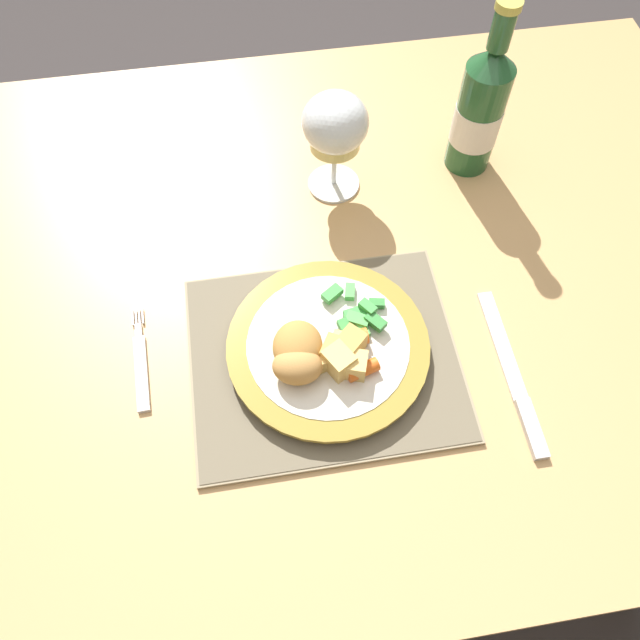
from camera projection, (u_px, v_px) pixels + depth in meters
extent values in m
plane|color=#383333|center=(338.00, 452.00, 1.44)|extent=(6.00, 6.00, 0.00)
cube|color=tan|center=(352.00, 275.00, 0.82)|extent=(1.14, 0.88, 0.04)
cube|color=tan|center=(65.00, 259.00, 1.29)|extent=(0.06, 0.06, 0.70)
cube|color=tan|center=(543.00, 198.00, 1.37)|extent=(0.06, 0.06, 0.70)
cube|color=gray|center=(324.00, 358.00, 0.73)|extent=(0.31, 0.26, 0.01)
cube|color=#6B604A|center=(324.00, 356.00, 0.73)|extent=(0.31, 0.26, 0.00)
cylinder|color=silver|center=(328.00, 349.00, 0.73)|extent=(0.19, 0.19, 0.01)
cylinder|color=olive|center=(328.00, 345.00, 0.72)|extent=(0.24, 0.24, 0.01)
cylinder|color=silver|center=(328.00, 344.00, 0.72)|extent=(0.19, 0.19, 0.00)
ellipsoid|color=tan|center=(297.00, 366.00, 0.68)|extent=(0.06, 0.05, 0.04)
ellipsoid|color=#B77F3D|center=(298.00, 346.00, 0.69)|extent=(0.07, 0.07, 0.04)
cube|color=#4CA84C|center=(355.00, 317.00, 0.73)|extent=(0.03, 0.02, 0.01)
cube|color=green|center=(354.00, 314.00, 0.73)|extent=(0.03, 0.02, 0.01)
cube|color=#338438|center=(375.00, 321.00, 0.72)|extent=(0.03, 0.03, 0.01)
cube|color=#338438|center=(377.00, 304.00, 0.74)|extent=(0.02, 0.01, 0.01)
cube|color=#4CA84C|center=(363.00, 330.00, 0.72)|extent=(0.01, 0.02, 0.01)
cube|color=green|center=(332.00, 294.00, 0.74)|extent=(0.03, 0.03, 0.01)
cube|color=#338438|center=(345.00, 328.00, 0.72)|extent=(0.02, 0.02, 0.01)
cube|color=green|center=(369.00, 307.00, 0.73)|extent=(0.02, 0.02, 0.01)
cube|color=#4CA84C|center=(350.00, 292.00, 0.75)|extent=(0.02, 0.02, 0.01)
cube|color=#4CA84C|center=(358.00, 320.00, 0.72)|extent=(0.03, 0.03, 0.01)
cylinder|color=#CC5119|center=(341.00, 358.00, 0.70)|extent=(0.05, 0.04, 0.02)
cylinder|color=orange|center=(351.00, 353.00, 0.70)|extent=(0.03, 0.04, 0.02)
cylinder|color=orange|center=(363.00, 370.00, 0.69)|extent=(0.04, 0.03, 0.02)
cylinder|color=orange|center=(354.00, 338.00, 0.71)|extent=(0.03, 0.02, 0.02)
cube|color=silver|center=(142.00, 373.00, 0.72)|extent=(0.02, 0.10, 0.01)
cube|color=silver|center=(139.00, 331.00, 0.75)|extent=(0.01, 0.02, 0.01)
cube|color=silver|center=(143.00, 316.00, 0.76)|extent=(0.00, 0.02, 0.00)
cube|color=silver|center=(139.00, 317.00, 0.76)|extent=(0.00, 0.02, 0.00)
cube|color=silver|center=(136.00, 317.00, 0.76)|extent=(0.00, 0.02, 0.00)
cube|color=silver|center=(133.00, 318.00, 0.76)|extent=(0.00, 0.02, 0.00)
cube|color=silver|center=(502.00, 344.00, 0.74)|extent=(0.02, 0.15, 0.00)
cube|color=#B2B2B7|center=(532.00, 429.00, 0.69)|extent=(0.02, 0.07, 0.01)
cylinder|color=silver|center=(337.00, 183.00, 0.87)|extent=(0.07, 0.07, 0.00)
cylinder|color=silver|center=(338.00, 164.00, 0.84)|extent=(0.01, 0.01, 0.07)
ellipsoid|color=silver|center=(339.00, 122.00, 0.78)|extent=(0.09, 0.09, 0.08)
cylinder|color=#E0D684|center=(339.00, 138.00, 0.80)|extent=(0.07, 0.07, 0.02)
cylinder|color=#23562D|center=(477.00, 119.00, 0.83)|extent=(0.06, 0.06, 0.16)
cone|color=#23562D|center=(494.00, 58.00, 0.75)|extent=(0.06, 0.06, 0.03)
cylinder|color=#23562D|center=(502.00, 29.00, 0.72)|extent=(0.03, 0.03, 0.05)
cylinder|color=#BFB74C|center=(509.00, 4.00, 0.69)|extent=(0.03, 0.03, 0.01)
cylinder|color=white|center=(476.00, 123.00, 0.84)|extent=(0.06, 0.06, 0.05)
cube|color=gold|center=(334.00, 352.00, 0.70)|extent=(0.04, 0.04, 0.03)
cube|color=#E5BC66|center=(356.00, 365.00, 0.69)|extent=(0.03, 0.03, 0.03)
cube|color=#E5BC66|center=(343.00, 346.00, 0.70)|extent=(0.04, 0.03, 0.03)
cube|color=gold|center=(351.00, 344.00, 0.70)|extent=(0.04, 0.04, 0.03)
cube|color=#E5BC66|center=(327.00, 359.00, 0.70)|extent=(0.03, 0.02, 0.02)
cube|color=#E5BC66|center=(339.00, 361.00, 0.69)|extent=(0.04, 0.04, 0.03)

